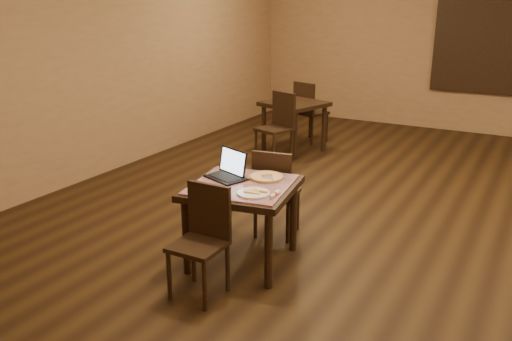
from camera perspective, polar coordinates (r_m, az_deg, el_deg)
The scene contains 17 objects.
ground at distance 5.96m, azimuth 13.41°, elevation -5.99°, with size 10.00×10.00×0.00m, color black.
wall_back at distance 10.42m, azimuth 21.94°, elevation 11.87°, with size 8.00×0.02×3.00m, color #8F6E49.
wall_left at distance 7.60m, azimuth -16.50°, elevation 10.65°, with size 0.02×10.00×3.00m, color #8F6E49.
mural at distance 10.32m, azimuth 24.73°, elevation 11.77°, with size 2.34×0.05×1.64m.
tiled_table at distance 4.87m, azimuth -1.49°, elevation -2.55°, with size 1.06×1.06×0.76m.
chair_main_near at distance 4.44m, azimuth -5.58°, elevation -6.67°, with size 0.40×0.40×0.92m.
chair_main_far at distance 5.42m, azimuth 1.97°, elevation -1.93°, with size 0.46×0.46×0.93m.
laptop at distance 5.00m, azimuth -2.85°, elevation 0.02°, with size 0.43×0.40×0.25m.
plate at distance 4.58m, azimuth -0.27°, elevation -2.39°, with size 0.28×0.28×0.02m, color white.
pizza_slice at distance 4.58m, azimuth -0.27°, elevation -2.23°, with size 0.17×0.17×0.02m, color #F8E2A5, non-canonical shape.
pizza_pan at distance 4.98m, azimuth 1.10°, elevation -0.79°, with size 0.34×0.34×0.01m, color silver.
pizza_whole at distance 4.97m, azimuth 1.10°, elevation -0.64°, with size 0.32×0.32×0.02m.
spatula at distance 4.94m, azimuth 1.20°, elevation -0.64°, with size 0.10×0.25×0.01m, color silver.
napkin_roll at distance 4.53m, azimuth 1.96°, elevation -2.51°, with size 0.04×0.16×0.04m.
other_table_b at distance 8.56m, azimuth 4.04°, elevation 6.33°, with size 1.06×1.06×0.79m.
other_table_b_chair_near at distance 8.04m, azimuth 2.38°, elevation 5.03°, with size 0.56×0.56×1.02m.
other_table_b_chair_far at distance 9.12m, azimuth 5.50°, elevation 6.50°, with size 0.56×0.56×1.02m.
Camera 1 is at (1.38, -5.29, 2.36)m, focal length 38.00 mm.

